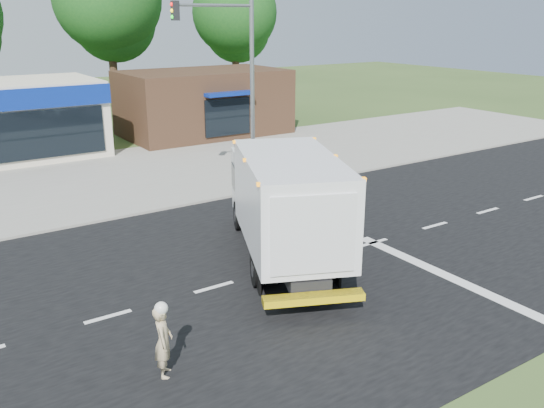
% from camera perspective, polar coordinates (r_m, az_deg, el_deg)
% --- Properties ---
extents(ground, '(120.00, 120.00, 0.00)m').
position_cam_1_polar(ground, '(17.71, 2.86, -5.90)').
color(ground, '#385123').
rests_on(ground, ground).
extents(road_asphalt, '(60.00, 14.00, 0.02)m').
position_cam_1_polar(road_asphalt, '(17.71, 2.86, -5.88)').
color(road_asphalt, black).
rests_on(road_asphalt, ground).
extents(sidewalk, '(60.00, 2.40, 0.12)m').
position_cam_1_polar(sidewalk, '(24.35, -8.62, 0.84)').
color(sidewalk, gray).
rests_on(sidewalk, ground).
extents(parking_apron, '(60.00, 9.00, 0.02)m').
position_cam_1_polar(parking_apron, '(29.55, -13.44, 3.51)').
color(parking_apron, gray).
rests_on(parking_apron, ground).
extents(lane_markings, '(55.20, 7.00, 0.01)m').
position_cam_1_polar(lane_markings, '(17.55, 9.07, -6.28)').
color(lane_markings, silver).
rests_on(lane_markings, road_asphalt).
extents(ems_box_truck, '(5.34, 8.20, 3.49)m').
position_cam_1_polar(ems_box_truck, '(17.22, 1.22, 0.58)').
color(ems_box_truck, black).
rests_on(ems_box_truck, ground).
extents(emergency_worker, '(0.60, 0.69, 1.70)m').
position_cam_1_polar(emergency_worker, '(12.41, -10.73, -13.06)').
color(emergency_worker, tan).
rests_on(emergency_worker, ground).
extents(brown_storefront, '(10.00, 6.70, 4.00)m').
position_cam_1_polar(brown_storefront, '(37.30, -6.76, 9.96)').
color(brown_storefront, '#382316').
rests_on(brown_storefront, ground).
extents(traffic_signal_pole, '(3.51, 0.25, 8.00)m').
position_cam_1_polar(traffic_signal_pole, '(23.94, -3.33, 12.62)').
color(traffic_signal_pole, gray).
rests_on(traffic_signal_pole, ground).
extents(background_trees, '(36.77, 7.39, 12.10)m').
position_cam_1_polar(background_trees, '(42.09, -22.48, 17.05)').
color(background_trees, '#332114').
rests_on(background_trees, ground).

